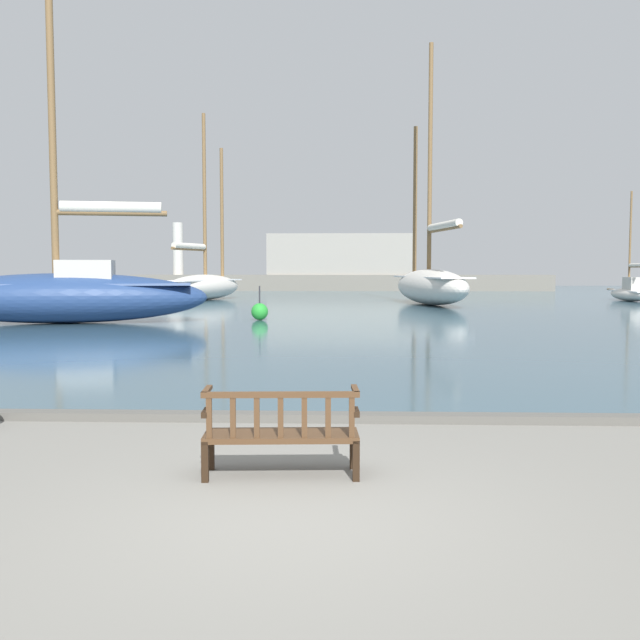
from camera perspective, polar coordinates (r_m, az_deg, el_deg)
ground_plane at (r=6.48m, az=-2.57°, el=-15.31°), size 160.00×160.00×0.00m
harbor_water at (r=50.14m, az=1.51°, el=1.68°), size 100.00×80.00×0.08m
quay_edge_kerb at (r=10.17m, az=-0.80°, el=-7.78°), size 40.00×0.30×0.12m
park_bench at (r=7.48m, az=-3.12°, el=-8.91°), size 1.63×0.61×0.92m
sailboat_centre_channel at (r=28.97m, az=-19.78°, el=2.26°), size 11.19×4.96×15.43m
sailboat_nearest_port at (r=42.16m, az=8.81°, el=2.93°), size 4.50×11.62×15.06m
sailboat_outer_port at (r=48.48m, az=-9.27°, el=2.87°), size 5.06×8.85×12.38m
sailboat_mid_starboard at (r=50.41m, az=23.54°, el=2.08°), size 1.32×6.68×7.10m
channel_buoy at (r=29.06m, az=-4.85°, el=0.68°), size 0.69×0.69×1.39m
far_breakwater at (r=68.27m, az=1.40°, el=3.95°), size 40.03×2.40×6.60m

